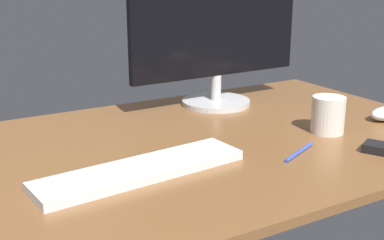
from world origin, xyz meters
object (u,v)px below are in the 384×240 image
monitor (217,29)px  pen (299,152)px  keyboard (141,170)px  coffee_mug (328,115)px

monitor → pen: bearing=-100.2°
monitor → keyboard: 61.88cm
monitor → pen: (-7.04, -45.71, -22.62)cm
keyboard → coffee_mug: (52.81, 0.94, 3.74)cm
monitor → coffee_mug: (9.62, -37.51, -18.31)cm
coffee_mug → pen: size_ratio=0.69×
monitor → coffee_mug: 42.83cm
keyboard → pen: (36.14, -7.26, -0.58)cm
keyboard → pen: 36.87cm
coffee_mug → pen: coffee_mug is taller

